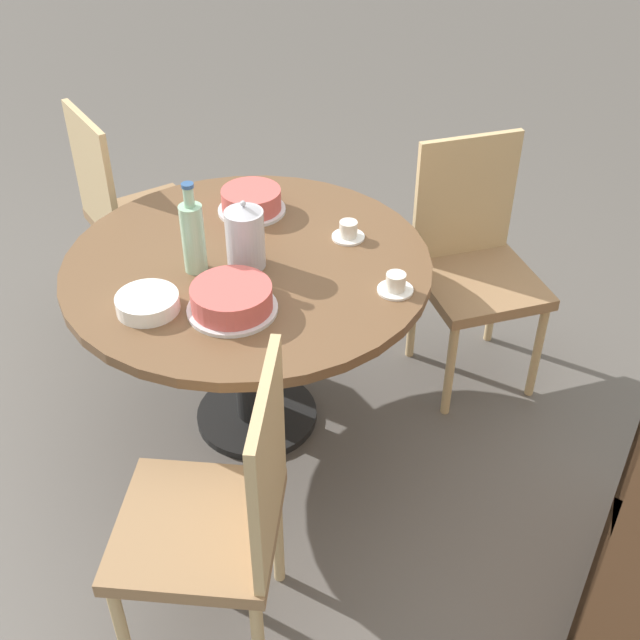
% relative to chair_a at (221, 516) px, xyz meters
% --- Properties ---
extents(ground_plane, '(14.00, 14.00, 0.00)m').
position_rel_chair_a_xyz_m(ground_plane, '(-0.71, -0.51, -0.50)').
color(ground_plane, '#56514C').
extents(dining_table, '(1.21, 1.21, 0.71)m').
position_rel_chair_a_xyz_m(dining_table, '(-0.71, -0.51, 0.07)').
color(dining_table, black).
rests_on(dining_table, ground_plane).
extents(chair_a, '(0.58, 0.58, 0.95)m').
position_rel_chair_a_xyz_m(chair_a, '(0.00, 0.00, 0.00)').
color(chair_a, tan).
rests_on(chair_a, ground_plane).
extents(chair_b, '(0.59, 0.59, 0.95)m').
position_rel_chair_a_xyz_m(chair_b, '(-1.46, -0.05, 0.00)').
color(chair_b, tan).
rests_on(chair_b, ground_plane).
extents(chair_c, '(0.54, 0.54, 0.95)m').
position_rel_chair_a_xyz_m(chair_c, '(-0.95, -1.36, 0.00)').
color(chair_c, tan).
rests_on(chair_c, ground_plane).
extents(coffee_pot, '(0.12, 0.12, 0.24)m').
position_rel_chair_a_xyz_m(coffee_pot, '(-0.69, -0.49, 0.32)').
color(coffee_pot, silver).
rests_on(coffee_pot, dining_table).
extents(water_bottle, '(0.07, 0.07, 0.31)m').
position_rel_chair_a_xyz_m(water_bottle, '(-0.58, -0.61, 0.34)').
color(water_bottle, '#99C6A3').
rests_on(water_bottle, dining_table).
extents(cake_main, '(0.27, 0.27, 0.08)m').
position_rel_chair_a_xyz_m(cake_main, '(-0.48, -0.37, 0.25)').
color(cake_main, silver).
rests_on(cake_main, dining_table).
extents(cake_second, '(0.24, 0.24, 0.09)m').
position_rel_chair_a_xyz_m(cake_second, '(-0.97, -0.71, 0.25)').
color(cake_second, silver).
rests_on(cake_second, dining_table).
extents(cup_a, '(0.11, 0.11, 0.06)m').
position_rel_chair_a_xyz_m(cup_a, '(-0.85, -0.03, 0.24)').
color(cup_a, white).
rests_on(cup_a, dining_table).
extents(cup_b, '(0.11, 0.11, 0.06)m').
position_rel_chair_a_xyz_m(cup_b, '(-1.03, -0.33, 0.24)').
color(cup_b, white).
rests_on(cup_b, dining_table).
extents(plate_stack, '(0.19, 0.19, 0.05)m').
position_rel_chair_a_xyz_m(plate_stack, '(-0.33, -0.57, 0.24)').
color(plate_stack, white).
rests_on(plate_stack, dining_table).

